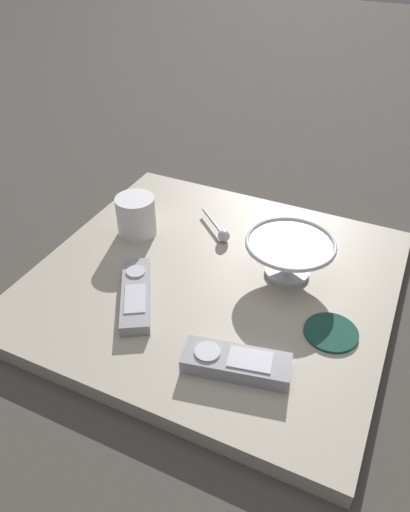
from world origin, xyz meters
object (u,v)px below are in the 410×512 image
(teaspoon, at_px, (221,233))
(drink_coaster, at_px, (331,332))
(cereal_bowl, at_px, (289,255))
(tv_remote_near, at_px, (136,294))
(tv_remote_far, at_px, (236,363))
(coffee_mug, at_px, (136,216))

(teaspoon, relative_size, drink_coaster, 1.09)
(cereal_bowl, xyz_separation_m, teaspoon, (0.15, -0.05, -0.03))
(teaspoon, xyz_separation_m, tv_remote_near, (0.06, 0.23, -0.00))
(teaspoon, distance_m, tv_remote_far, 0.34)
(teaspoon, xyz_separation_m, tv_remote_far, (-0.15, 0.30, 0.00))
(drink_coaster, bearing_deg, cereal_bowl, -46.95)
(drink_coaster, bearing_deg, teaspoon, -32.47)
(coffee_mug, height_order, tv_remote_far, coffee_mug)
(tv_remote_near, bearing_deg, tv_remote_far, 162.25)
(tv_remote_near, bearing_deg, cereal_bowl, -139.96)
(tv_remote_far, distance_m, drink_coaster, 0.17)
(tv_remote_near, height_order, tv_remote_far, tv_remote_far)
(cereal_bowl, distance_m, drink_coaster, 0.17)
(tv_remote_near, xyz_separation_m, tv_remote_far, (-0.21, 0.07, 0.00))
(tv_remote_near, bearing_deg, drink_coaster, -169.16)
(cereal_bowl, bearing_deg, tv_remote_near, 40.04)
(cereal_bowl, relative_size, drink_coaster, 1.92)
(cereal_bowl, xyz_separation_m, drink_coaster, (-0.11, 0.12, -0.04))
(cereal_bowl, bearing_deg, tv_remote_far, 89.87)
(teaspoon, relative_size, tv_remote_far, 0.57)
(coffee_mug, height_order, tv_remote_near, coffee_mug)
(cereal_bowl, xyz_separation_m, tv_remote_far, (0.00, 0.25, -0.03))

